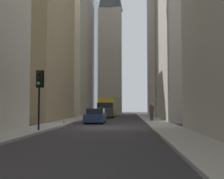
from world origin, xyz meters
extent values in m
plane|color=#302D30|center=(0.00, 0.00, 0.00)|extent=(135.00, 135.00, 0.00)
cube|color=#A8A399|center=(0.00, 4.50, 0.07)|extent=(90.00, 2.20, 0.14)
cube|color=#A8A399|center=(0.00, -4.50, 0.07)|extent=(90.00, 2.20, 0.14)
cube|color=#B7B2A5|center=(11.79, -10.60, 12.23)|extent=(12.45, 10.00, 24.45)
cube|color=#B7B2A5|center=(28.60, -10.60, 15.58)|extent=(17.14, 10.00, 31.17)
cube|color=beige|center=(30.78, 10.60, 11.62)|extent=(18.00, 10.00, 23.23)
cube|color=beige|center=(36.36, 1.86, 10.54)|extent=(4.60, 4.60, 21.07)
cube|color=yellow|center=(21.91, 1.40, 1.54)|extent=(4.60, 2.25, 2.60)
cube|color=#38383D|center=(18.71, 1.40, 1.19)|extent=(1.90, 2.25, 1.90)
cube|color=black|center=(18.71, 1.40, 1.79)|extent=(1.92, 2.09, 0.64)
cylinder|color=black|center=(18.71, 0.41, 0.44)|extent=(0.88, 0.28, 0.88)
cylinder|color=black|center=(18.71, 2.38, 0.44)|extent=(0.88, 0.28, 0.88)
cylinder|color=black|center=(23.31, 0.41, 0.44)|extent=(0.88, 0.28, 0.88)
cylinder|color=black|center=(23.31, 2.38, 0.44)|extent=(0.88, 0.28, 0.88)
cube|color=navy|center=(6.09, 1.40, 0.53)|extent=(4.30, 1.78, 0.70)
cube|color=black|center=(6.29, 1.40, 1.15)|extent=(2.10, 1.58, 0.54)
cylinder|color=black|center=(4.74, 0.62, 0.32)|extent=(0.64, 0.22, 0.64)
cylinder|color=black|center=(4.74, 2.18, 0.32)|extent=(0.64, 0.22, 0.64)
cylinder|color=black|center=(7.44, 0.62, 0.32)|extent=(0.64, 0.22, 0.64)
cylinder|color=black|center=(7.44, 2.18, 0.32)|extent=(0.64, 0.22, 0.64)
cylinder|color=black|center=(-4.11, 3.80, 1.51)|extent=(0.12, 0.12, 2.74)
cube|color=black|center=(-4.11, 3.80, 3.33)|extent=(0.28, 0.32, 0.90)
cube|color=black|center=(-3.96, 3.80, 3.33)|extent=(0.03, 0.52, 1.10)
sphere|color=black|center=(-4.27, 3.80, 3.63)|extent=(0.20, 0.20, 0.20)
sphere|color=black|center=(-4.27, 3.80, 3.33)|extent=(0.20, 0.20, 0.20)
sphere|color=green|center=(-4.27, 3.80, 3.03)|extent=(0.20, 0.20, 0.20)
cylinder|color=#33333D|center=(8.76, -4.28, 0.59)|extent=(0.16, 0.16, 0.91)
cylinder|color=#33333D|center=(8.76, -4.11, 0.59)|extent=(0.16, 0.16, 0.91)
cube|color=#4C3828|center=(8.76, -4.20, 1.36)|extent=(0.26, 0.44, 0.64)
sphere|color=#936B4C|center=(8.76, -4.20, 1.83)|extent=(0.22, 0.22, 0.22)
cylinder|color=#236033|center=(3.18, 3.83, 0.24)|extent=(0.07, 0.07, 0.20)
cylinder|color=#236033|center=(3.18, 3.83, 0.38)|extent=(0.03, 0.03, 0.07)
camera|label=1|loc=(-22.07, -1.76, 1.59)|focal=47.01mm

